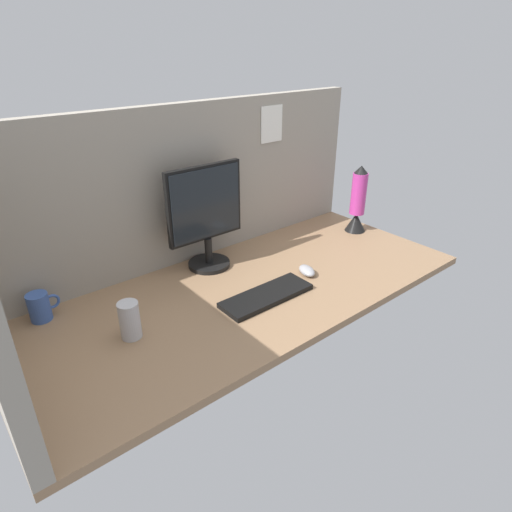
# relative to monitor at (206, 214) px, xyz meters

# --- Properties ---
(ground_plane) EXTENTS (1.80, 0.80, 0.03)m
(ground_plane) POSITION_rel_monitor_xyz_m (0.01, -0.25, -0.25)
(ground_plane) COLOR #8C6B4C
(cubicle_wall_back) EXTENTS (1.80, 0.06, 0.66)m
(cubicle_wall_back) POSITION_rel_monitor_xyz_m (0.01, 0.12, 0.10)
(cubicle_wall_back) COLOR gray
(cubicle_wall_back) RESTS_ON ground_plane
(monitor) EXTENTS (0.35, 0.18, 0.44)m
(monitor) POSITION_rel_monitor_xyz_m (0.00, 0.00, 0.00)
(monitor) COLOR black
(monitor) RESTS_ON ground_plane
(keyboard) EXTENTS (0.37, 0.13, 0.02)m
(keyboard) POSITION_rel_monitor_xyz_m (0.02, -0.37, -0.23)
(keyboard) COLOR black
(keyboard) RESTS_ON ground_plane
(mouse) EXTENTS (0.08, 0.11, 0.03)m
(mouse) POSITION_rel_monitor_xyz_m (0.27, -0.33, -0.22)
(mouse) COLOR #99999E
(mouse) RESTS_ON ground_plane
(mug_ceramic_blue) EXTENTS (0.11, 0.07, 0.10)m
(mug_ceramic_blue) POSITION_rel_monitor_xyz_m (-0.68, 0.03, -0.18)
(mug_ceramic_blue) COLOR #38569E
(mug_ceramic_blue) RESTS_ON ground_plane
(mug_steel) EXTENTS (0.07, 0.07, 0.13)m
(mug_steel) POSITION_rel_monitor_xyz_m (-0.48, -0.26, -0.17)
(mug_steel) COLOR #B2B2B7
(mug_steel) RESTS_ON ground_plane
(lava_lamp) EXTENTS (0.10, 0.10, 0.34)m
(lava_lamp) POSITION_rel_monitor_xyz_m (0.79, -0.16, -0.09)
(lava_lamp) COLOR black
(lava_lamp) RESTS_ON ground_plane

